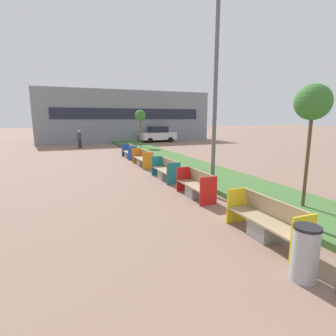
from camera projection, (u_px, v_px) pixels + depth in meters
planter_grass_strip at (220, 178)px, 11.99m from camera, size 2.80×120.00×0.18m
building_backdrop at (125, 117)px, 33.23m from camera, size 20.66×5.71×6.05m
bench_yellow_frame at (266, 223)px, 6.12m from camera, size 0.65×2.17×0.94m
bench_red_frame at (196, 187)px, 9.33m from camera, size 0.65×1.90×0.94m
bench_teal_frame at (166, 171)px, 12.10m from camera, size 0.65×2.11×0.94m
bench_orange_frame at (143, 159)px, 15.57m from camera, size 0.65×2.37×0.94m
bench_blue_frame at (130, 153)px, 18.70m from camera, size 0.65×2.08×0.94m
litter_bin at (305, 253)px, 4.50m from camera, size 0.46×0.46×0.99m
street_lamp_post at (217, 51)px, 8.61m from camera, size 0.24×0.44×9.11m
sapling_tree_near at (313, 104)px, 7.33m from camera, size 1.01×1.01×3.73m
sapling_tree_far at (140, 116)px, 23.83m from camera, size 0.99×0.99×3.55m
pedestrian_walking at (79, 139)px, 24.85m from camera, size 0.53×0.24×1.68m
parked_car_distant at (158, 134)px, 31.26m from camera, size 4.26×2.00×1.86m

